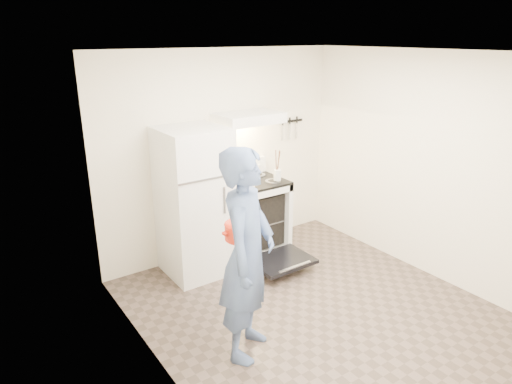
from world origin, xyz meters
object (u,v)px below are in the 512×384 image
Objects in this scene: stove_body at (253,218)px; dutch_oven at (242,231)px; refrigerator at (194,203)px; person at (247,256)px; tea_kettle at (238,171)px.

dutch_oven reaches higher than stove_body.
refrigerator is 1.56m from person.
refrigerator is 6.85× the size of tea_kettle.
person is (-1.12, -1.55, 0.46)m from stove_body.
stove_body is at bearing 1.77° from refrigerator.
stove_body is 0.50× the size of person.
refrigerator is at bearing -168.69° from tea_kettle.
stove_body is at bearing 14.74° from person.
dutch_oven is at bearing -121.50° from tea_kettle.
refrigerator is 0.90m from stove_body.
refrigerator is at bearing 84.14° from dutch_oven.
person is at bearing -120.47° from tea_kettle.
stove_body is at bearing 51.72° from dutch_oven.
person is 0.42m from dutch_oven.
stove_body is 3.71× the size of tea_kettle.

